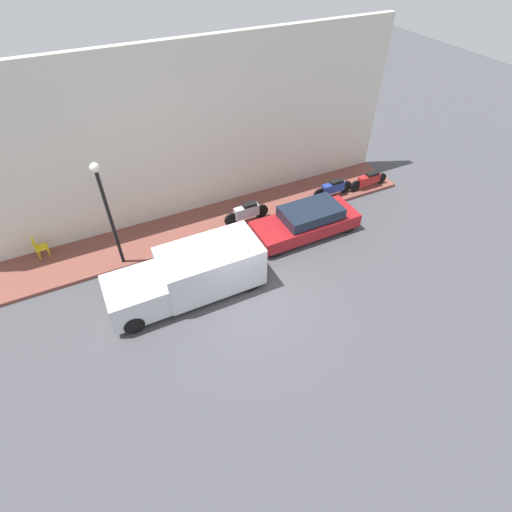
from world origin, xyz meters
The scene contains 10 objects.
ground_plane centered at (0.00, 0.00, 0.00)m, with size 60.00×60.00×0.00m, color #47474C.
sidewalk centered at (4.38, 0.00, 0.07)m, with size 2.32×18.49×0.14m.
building_facade centered at (5.69, 0.00, 3.44)m, with size 0.30×18.49×6.89m.
parked_car centered at (2.11, -3.58, 0.59)m, with size 1.65×4.34×1.19m.
delivery_van centered at (1.02, 1.78, 0.88)m, with size 1.86×5.25×1.71m.
motorcycle_red centered at (3.60, -7.90, 0.54)m, with size 0.30×2.03×0.74m.
scooter_silver centered at (3.72, -1.66, 0.60)m, with size 0.30×1.98×0.86m.
motorcycle_blue centered at (3.71, -5.96, 0.57)m, with size 0.30×2.01×0.78m.
streetlamp centered at (3.52, 3.58, 2.84)m, with size 0.32×0.32×4.15m.
cafe_chair centered at (5.15, 6.27, 0.64)m, with size 0.40×0.40×0.89m.
Camera 1 is at (-8.52, 3.92, 10.44)m, focal length 28.00 mm.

